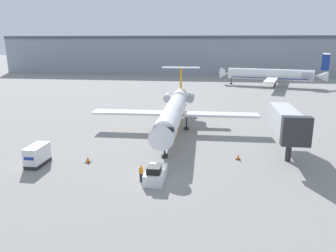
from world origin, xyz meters
name	(u,v)px	position (x,y,z in m)	size (l,w,h in m)	color
ground_plane	(155,182)	(0.00, 0.00, 0.00)	(600.00, 600.00, 0.00)	gray
terminal_building	(202,55)	(0.00, 120.00, 8.33)	(180.00, 16.80, 16.61)	#8C939E
airplane_main	(174,110)	(-0.43, 20.24, 3.50)	(27.12, 31.77, 9.29)	white
pushback_tug	(156,174)	(0.00, 0.34, 0.71)	(1.97, 4.24, 1.89)	silver
luggage_cart	(37,155)	(-14.65, 2.81, 1.20)	(1.66, 3.62, 2.40)	#232326
worker_near_tug	(141,173)	(-1.45, -0.12, 0.98)	(0.40, 0.26, 1.85)	#232838
traffic_cone_left	(88,160)	(-9.08, 4.41, 0.34)	(0.72, 0.72, 0.71)	black
traffic_cone_right	(238,157)	(9.08, 7.96, 0.33)	(0.60, 0.60, 0.69)	black
airplane_parked_far_left	(273,74)	(24.68, 79.45, 3.84)	(33.75, 33.34, 10.71)	white
jet_bridge	(287,121)	(15.10, 10.58, 4.45)	(3.20, 11.78, 6.19)	#2D2D33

